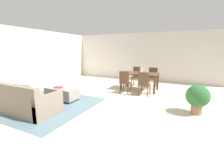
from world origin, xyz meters
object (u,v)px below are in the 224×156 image
object	(u,v)px
dining_chair_far_left	(137,75)
couch	(23,101)
dining_chair_near_right	(144,83)
book_on_ottoman	(58,87)
ottoman_table	(62,93)
dining_table	(140,75)
potted_plant	(198,97)
dining_chair_far_right	(153,76)
vase_centerpiece	(141,71)
dining_chair_near_left	(125,81)

from	to	relation	value
dining_chair_far_left	couch	bearing A→B (deg)	-113.22
dining_chair_near_right	book_on_ottoman	xyz separation A→B (m)	(-2.60, -1.78, -0.07)
ottoman_table	dining_chair_far_left	distance (m)	3.74
dining_table	dining_chair_far_left	world-z (taller)	dining_chair_far_left
potted_plant	dining_chair_far_left	bearing A→B (deg)	133.57
ottoman_table	potted_plant	size ratio (longest dim) A/B	1.39
dining_table	dining_chair_far_right	xyz separation A→B (m)	(0.41, 0.81, -0.14)
dining_chair_near_right	dining_chair_far_right	bearing A→B (deg)	89.45
couch	book_on_ottoman	xyz separation A→B (m)	(0.14, 1.24, 0.15)
ottoman_table	potted_plant	world-z (taller)	potted_plant
ottoman_table	vase_centerpiece	xyz separation A→B (m)	(2.15, 2.49, 0.63)
dining_chair_near_left	potted_plant	bearing A→B (deg)	-22.21
ottoman_table	dining_chair_near_right	distance (m)	3.04
dining_chair_near_right	book_on_ottoman	world-z (taller)	dining_chair_near_right
dining_table	dining_chair_far_left	bearing A→B (deg)	115.50
dining_chair_far_right	potted_plant	distance (m)	3.17
dining_table	potted_plant	distance (m)	2.83
vase_centerpiece	potted_plant	size ratio (longest dim) A/B	0.27
dining_chair_near_left	dining_chair_far_left	bearing A→B (deg)	90.20
vase_centerpiece	potted_plant	distance (m)	2.77
ottoman_table	dining_chair_near_left	xyz separation A→B (m)	(1.72, 1.71, 0.27)
dining_table	book_on_ottoman	bearing A→B (deg)	-130.67
dining_chair_near_left	dining_chair_far_right	distance (m)	1.82
ottoman_table	dining_chair_far_left	xyz separation A→B (m)	(1.71, 3.32, 0.27)
dining_chair_near_left	vase_centerpiece	xyz separation A→B (m)	(0.43, 0.78, 0.35)
book_on_ottoman	potted_plant	distance (m)	4.40
vase_centerpiece	book_on_ottoman	world-z (taller)	vase_centerpiece
dining_chair_far_right	dining_chair_near_right	bearing A→B (deg)	-90.55
dining_chair_near_left	potted_plant	distance (m)	2.70
ottoman_table	dining_table	world-z (taller)	dining_table
dining_chair_far_right	potted_plant	world-z (taller)	dining_chair_far_right
dining_chair_near_right	dining_chair_far_right	world-z (taller)	same
dining_chair_far_right	vase_centerpiece	distance (m)	0.99
couch	vase_centerpiece	world-z (taller)	vase_centerpiece
dining_table	vase_centerpiece	distance (m)	0.22
dining_chair_far_left	vase_centerpiece	size ratio (longest dim) A/B	4.09
dining_table	dining_chair_near_right	size ratio (longest dim) A/B	1.69
dining_chair_near_left	vase_centerpiece	distance (m)	0.96
ottoman_table	potted_plant	distance (m)	4.28
book_on_ottoman	dining_chair_near_right	bearing A→B (deg)	34.34
dining_table	dining_chair_near_left	xyz separation A→B (m)	(-0.37, -0.83, -0.14)
dining_chair_far_right	vase_centerpiece	xyz separation A→B (m)	(-0.34, -0.86, 0.35)
vase_centerpiece	dining_chair_far_left	bearing A→B (deg)	117.90
dining_table	book_on_ottoman	world-z (taller)	dining_table
ottoman_table	dining_chair_far_right	world-z (taller)	dining_chair_far_right
ottoman_table	dining_table	size ratio (longest dim) A/B	0.74
dining_chair_far_left	vase_centerpiece	bearing A→B (deg)	-62.10
dining_chair_near_left	book_on_ottoman	bearing A→B (deg)	-136.58
couch	book_on_ottoman	bearing A→B (deg)	83.64
dining_chair_near_left	dining_chair_far_left	xyz separation A→B (m)	(-0.01, 1.61, 0.00)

